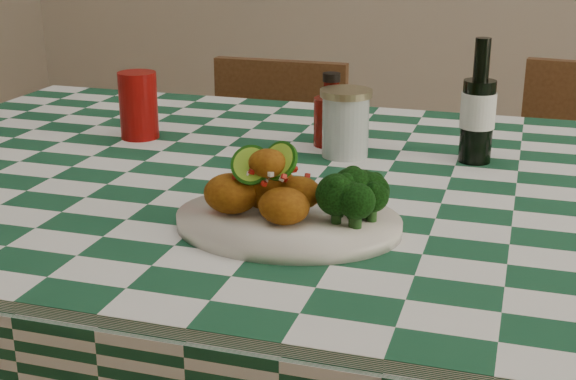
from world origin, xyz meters
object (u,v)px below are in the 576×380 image
(fried_chicken_pile, at_px, (270,182))
(mason_jar, at_px, (345,123))
(plate, at_px, (288,222))
(ketchup_bottle, at_px, (331,110))
(beer_bottle, at_px, (479,101))
(wooden_chair_left, at_px, (261,223))
(red_tumbler, at_px, (138,105))

(fried_chicken_pile, relative_size, mason_jar, 1.20)
(plate, relative_size, ketchup_bottle, 2.30)
(mason_jar, distance_m, beer_bottle, 0.23)
(beer_bottle, xyz_separation_m, wooden_chair_left, (-0.57, 0.54, -0.48))
(plate, relative_size, red_tumbler, 2.45)
(fried_chicken_pile, height_order, red_tumbler, red_tumbler)
(fried_chicken_pile, xyz_separation_m, ketchup_bottle, (-0.02, 0.42, 0.00))
(plate, distance_m, beer_bottle, 0.46)
(plate, distance_m, wooden_chair_left, 1.07)
(fried_chicken_pile, relative_size, wooden_chair_left, 0.17)
(plate, distance_m, mason_jar, 0.36)
(plate, bearing_deg, mason_jar, 90.97)
(mason_jar, bearing_deg, wooden_chair_left, 121.85)
(plate, height_order, wooden_chair_left, wooden_chair_left)
(plate, bearing_deg, beer_bottle, 61.33)
(beer_bottle, relative_size, wooden_chair_left, 0.26)
(mason_jar, distance_m, wooden_chair_left, 0.80)
(wooden_chair_left, bearing_deg, red_tumbler, -94.56)
(ketchup_bottle, relative_size, wooden_chair_left, 0.16)
(plate, height_order, ketchup_bottle, ketchup_bottle)
(plate, xyz_separation_m, red_tumbler, (-0.40, 0.36, 0.05))
(ketchup_bottle, height_order, wooden_chair_left, ketchup_bottle)
(fried_chicken_pile, distance_m, beer_bottle, 0.46)
(fried_chicken_pile, bearing_deg, ketchup_bottle, 93.01)
(plate, bearing_deg, fried_chicken_pile, 180.00)
(beer_bottle, bearing_deg, fried_chicken_pile, -121.42)
(fried_chicken_pile, bearing_deg, plate, 0.00)
(plate, relative_size, wooden_chair_left, 0.38)
(ketchup_bottle, distance_m, wooden_chair_left, 0.74)
(fried_chicken_pile, bearing_deg, beer_bottle, 58.58)
(fried_chicken_pile, bearing_deg, red_tumbler, 136.27)
(red_tumbler, bearing_deg, beer_bottle, 2.57)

